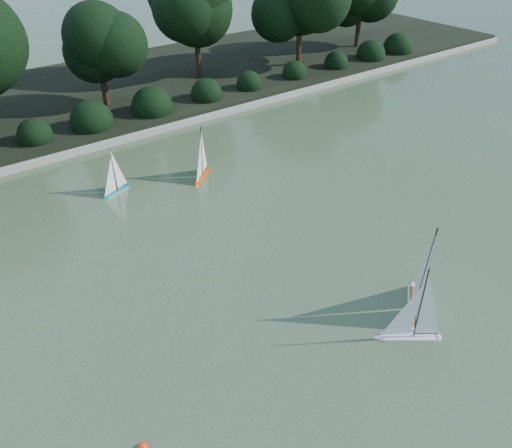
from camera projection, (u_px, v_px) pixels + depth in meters
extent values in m
plane|color=#3C5231|center=(317.00, 322.00, 8.66)|extent=(80.00, 80.00, 0.00)
cube|color=gray|center=(109.00, 142.00, 14.59)|extent=(40.00, 0.35, 0.18)
cube|color=black|center=(62.00, 101.00, 17.22)|extent=(40.00, 8.00, 0.30)
cylinder|color=black|center=(105.00, 95.00, 16.38)|extent=(0.20, 0.20, 1.26)
sphere|color=black|center=(97.00, 45.00, 15.50)|extent=(2.10, 2.10, 2.10)
cylinder|color=black|center=(198.00, 62.00, 18.70)|extent=(0.20, 0.20, 1.73)
sphere|color=black|center=(195.00, 0.00, 17.51)|extent=(2.80, 2.80, 2.80)
cylinder|color=black|center=(298.00, 54.00, 20.02)|extent=(0.20, 0.20, 1.48)
sphere|color=black|center=(301.00, 4.00, 18.97)|extent=(2.52, 2.52, 2.52)
cylinder|color=black|center=(357.00, 37.00, 22.41)|extent=(0.20, 0.20, 1.40)
sphere|color=black|center=(26.00, 137.00, 14.00)|extent=(1.10, 1.10, 1.10)
sphere|color=black|center=(95.00, 121.00, 14.99)|extent=(1.10, 1.10, 1.10)
sphere|color=black|center=(155.00, 107.00, 15.98)|extent=(1.10, 1.10, 1.10)
sphere|color=black|center=(208.00, 94.00, 16.97)|extent=(1.10, 1.10, 1.10)
sphere|color=black|center=(255.00, 82.00, 17.96)|extent=(1.10, 1.10, 1.10)
sphere|color=black|center=(297.00, 72.00, 18.95)|extent=(1.10, 1.10, 1.10)
sphere|color=black|center=(335.00, 63.00, 19.94)|extent=(1.10, 1.10, 1.10)
sphere|color=black|center=(369.00, 55.00, 20.93)|extent=(1.10, 1.10, 1.10)
sphere|color=black|center=(401.00, 47.00, 21.92)|extent=(1.10, 1.10, 1.10)
cube|color=silver|center=(410.00, 336.00, 8.34)|extent=(0.85, 0.70, 0.09)
cone|color=silver|center=(378.00, 336.00, 8.34)|extent=(0.26, 0.26, 0.18)
cylinder|color=silver|center=(438.00, 336.00, 8.33)|extent=(0.15, 0.15, 0.09)
cylinder|color=black|center=(422.00, 302.00, 7.91)|extent=(0.03, 0.03, 1.43)
cylinder|color=black|center=(426.00, 332.00, 8.28)|extent=(0.35, 0.27, 0.01)
cube|color=silver|center=(414.00, 306.00, 8.92)|extent=(1.01, 0.88, 0.11)
cone|color=silver|center=(414.00, 283.00, 9.45)|extent=(0.32, 0.32, 0.22)
cylinder|color=silver|center=(415.00, 328.00, 8.47)|extent=(0.19, 0.19, 0.11)
cube|color=olive|center=(415.00, 303.00, 8.89)|extent=(0.91, 0.78, 0.01)
cylinder|color=black|center=(424.00, 267.00, 8.36)|extent=(0.03, 0.03, 1.74)
cylinder|color=black|center=(416.00, 312.00, 8.61)|extent=(0.41, 0.34, 0.02)
cube|color=#E84807|center=(202.00, 175.00, 13.00)|extent=(0.77, 0.70, 0.09)
cone|color=#E84807|center=(196.00, 185.00, 12.60)|extent=(0.24, 0.24, 0.17)
cylinder|color=#E84807|center=(207.00, 168.00, 13.35)|extent=(0.15, 0.15, 0.09)
cylinder|color=black|center=(201.00, 150.00, 12.64)|extent=(0.02, 0.02, 1.35)
cylinder|color=black|center=(205.00, 168.00, 13.14)|extent=(0.31, 0.27, 0.01)
cube|color=teal|center=(117.00, 191.00, 12.36)|extent=(0.73, 0.39, 0.07)
cone|color=teal|center=(104.00, 198.00, 12.07)|extent=(0.19, 0.19, 0.15)
cylinder|color=teal|center=(127.00, 185.00, 12.61)|extent=(0.11, 0.11, 0.07)
cylinder|color=black|center=(114.00, 169.00, 12.05)|extent=(0.02, 0.02, 1.13)
cylinder|color=black|center=(122.00, 185.00, 12.45)|extent=(0.32, 0.13, 0.01)
sphere|color=red|center=(143.00, 448.00, 6.72)|extent=(0.15, 0.15, 0.15)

